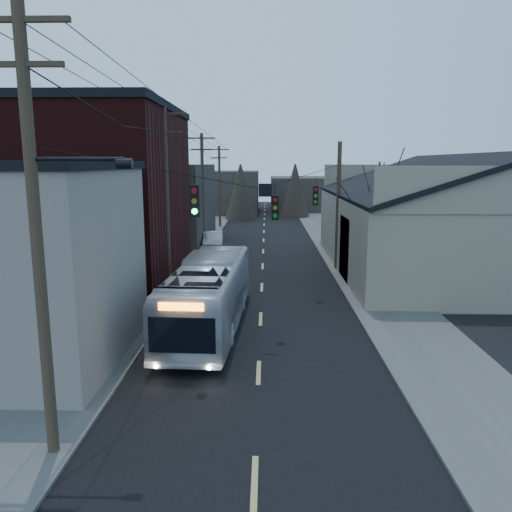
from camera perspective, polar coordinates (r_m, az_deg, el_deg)
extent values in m
cube|color=black|center=(38.80, 0.80, 0.02)|extent=(9.00, 110.00, 0.02)
cube|color=#474744|center=(39.38, -8.70, 0.12)|extent=(4.00, 110.00, 0.12)
cube|color=#474744|center=(39.30, 10.32, 0.05)|extent=(4.00, 110.00, 0.12)
cube|color=gray|center=(19.81, -26.66, -1.08)|extent=(8.00, 8.00, 7.00)
cube|color=black|center=(30.03, -18.87, 5.97)|extent=(10.00, 12.00, 10.00)
cube|color=#342F29|center=(45.35, -11.28, 5.79)|extent=(9.00, 14.00, 7.00)
cube|color=#7D705B|center=(35.82, 22.06, 2.39)|extent=(16.00, 20.00, 5.00)
cube|color=black|center=(34.29, 16.17, 8.80)|extent=(8.16, 20.60, 2.86)
cube|color=#342F29|center=(73.53, -3.72, 7.34)|extent=(10.00, 12.00, 6.00)
cube|color=#342F29|center=(78.57, 6.16, 7.14)|extent=(12.00, 14.00, 5.00)
cone|color=black|center=(29.05, 13.64, 3.32)|extent=(0.40, 0.40, 7.20)
cylinder|color=#382B1E|center=(12.46, -23.72, 1.06)|extent=(0.28, 0.28, 10.50)
cube|color=#382B1E|center=(12.68, -25.49, 23.23)|extent=(2.20, 0.12, 0.12)
cylinder|color=#382B1E|center=(26.75, -10.18, 5.87)|extent=(0.28, 0.28, 10.00)
cube|color=#382B1E|center=(26.78, -10.51, 15.72)|extent=(2.20, 0.12, 0.12)
cylinder|color=#382B1E|center=(41.55, -6.12, 7.25)|extent=(0.28, 0.28, 9.50)
cube|color=#382B1E|center=(41.53, -6.24, 13.25)|extent=(2.20, 0.12, 0.12)
cylinder|color=#382B1E|center=(56.45, -4.19, 7.89)|extent=(0.28, 0.28, 9.00)
cube|color=#382B1E|center=(56.41, -4.24, 12.05)|extent=(2.20, 0.12, 0.12)
cylinder|color=#382B1E|center=(33.61, 9.36, 5.54)|extent=(0.28, 0.28, 8.50)
cube|color=black|center=(15.85, -7.00, 6.28)|extent=(0.28, 0.20, 1.00)
cube|color=black|center=(20.23, 2.20, 5.56)|extent=(0.28, 0.20, 1.00)
cube|color=black|center=(26.32, 6.80, 6.87)|extent=(0.28, 0.20, 1.00)
imported|color=silver|center=(21.76, -5.40, -4.35)|extent=(3.12, 11.11, 3.06)
imported|color=#9C9FA4|center=(41.70, -4.93, 1.75)|extent=(1.94, 4.67, 1.50)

